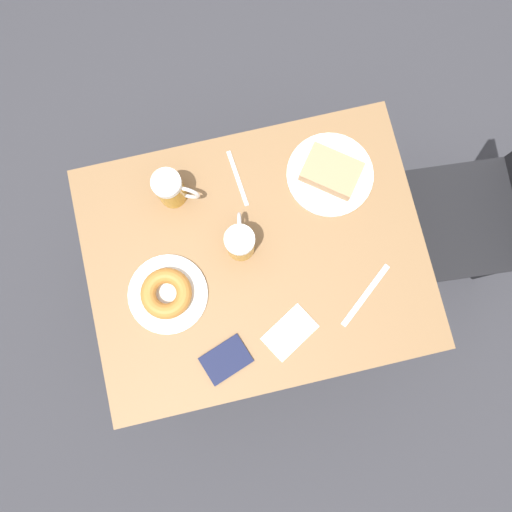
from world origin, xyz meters
The scene contains 11 objects.
ground_plane centered at (0.00, 0.00, 0.00)m, with size 8.00×8.00×0.00m, color #333338.
table centered at (0.00, 0.00, 0.67)m, with size 0.74×0.95×0.74m.
chair centered at (0.00, 0.85, 0.53)m, with size 0.43×0.43×0.87m.
plate_with_cake centered at (-0.19, 0.26, 0.76)m, with size 0.25×0.25×0.05m.
plate_with_donut centered at (0.05, -0.26, 0.76)m, with size 0.22×0.22×0.05m.
beer_mug_left centered at (-0.23, -0.19, 0.80)m, with size 0.08×0.12×0.13m.
beer_mug_center centered at (-0.04, -0.03, 0.80)m, with size 0.13×0.08×0.13m.
napkin_folded centered at (0.23, 0.04, 0.74)m, with size 0.15×0.17×0.00m.
fork centered at (-0.24, 0.00, 0.74)m, with size 0.17×0.03×0.00m.
knife centered at (0.17, 0.27, 0.74)m, with size 0.15×0.17×0.00m.
passport_near_edge centered at (0.26, -0.14, 0.74)m, with size 0.13×0.15×0.01m.
Camera 1 is at (0.21, -0.05, 2.12)m, focal length 35.00 mm.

